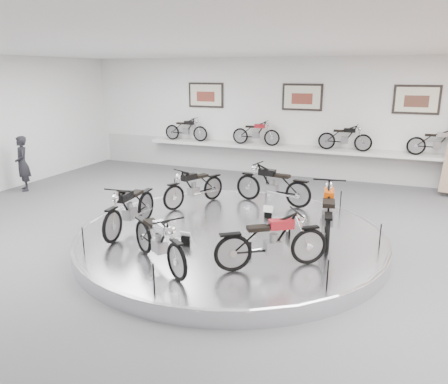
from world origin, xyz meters
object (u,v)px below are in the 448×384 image
at_px(shelf, 298,149).
at_px(bike_f, 272,240).
at_px(bike_e, 159,240).
at_px(bike_a, 328,212).
at_px(visitor, 22,164).
at_px(bike_d, 130,208).
at_px(display_platform, 230,237).
at_px(bike_c, 194,186).
at_px(bike_b, 273,184).

distance_m(shelf, bike_f, 7.92).
xyz_separation_m(shelf, bike_e, (-0.53, -8.44, -0.22)).
bearing_deg(bike_a, bike_e, 124.20).
bearing_deg(visitor, bike_e, 8.86).
xyz_separation_m(bike_a, bike_f, (-0.66, -1.67, -0.07)).
distance_m(bike_d, bike_f, 3.28).
bearing_deg(display_platform, bike_d, -158.22).
relative_size(shelf, bike_c, 6.83).
xyz_separation_m(bike_c, visitor, (-5.90, 0.32, 0.06)).
distance_m(display_platform, shelf, 6.46).
distance_m(shelf, bike_d, 7.43).
distance_m(bike_c, bike_d, 2.22).
height_order(bike_b, bike_c, bike_b).
bearing_deg(visitor, bike_c, 34.42).
relative_size(bike_b, bike_f, 1.03).
relative_size(bike_f, visitor, 1.01).
xyz_separation_m(display_platform, bike_a, (1.94, 0.26, 0.71)).
xyz_separation_m(bike_d, bike_f, (3.21, -0.64, -0.01)).
relative_size(shelf, bike_f, 6.53).
height_order(bike_b, bike_f, bike_b).
bearing_deg(shelf, visitor, -147.71).
distance_m(display_platform, bike_a, 2.09).
bearing_deg(bike_c, shelf, -172.48).
bearing_deg(bike_d, bike_a, 101.26).
height_order(bike_a, bike_d, bike_a).
bearing_deg(bike_c, visitor, -68.89).
xyz_separation_m(display_platform, bike_c, (-1.50, 1.40, 0.62)).
bearing_deg(bike_a, display_platform, 88.90).
distance_m(bike_b, bike_e, 4.32).
bearing_deg(display_platform, visitor, 166.89).
bearing_deg(bike_c, display_platform, 71.28).
bearing_deg(bike_e, visitor, -174.25).
relative_size(display_platform, bike_f, 3.80).
relative_size(bike_c, visitor, 0.97).
relative_size(bike_c, bike_e, 0.99).
distance_m(bike_d, bike_e, 1.90).
height_order(shelf, bike_b, bike_b).
height_order(bike_e, bike_f, bike_f).
xyz_separation_m(shelf, bike_b, (0.29, -4.19, -0.19)).
bearing_deg(bike_f, bike_b, 71.06).
xyz_separation_m(shelf, bike_a, (1.94, -6.14, -0.14)).
height_order(bike_a, visitor, visitor).
distance_m(shelf, bike_b, 4.21).
height_order(display_platform, bike_b, bike_b).
height_order(display_platform, visitor, visitor).
height_order(bike_c, visitor, visitor).
distance_m(bike_a, bike_d, 4.01).
distance_m(bike_a, bike_c, 3.63).
distance_m(shelf, bike_e, 8.46).
bearing_deg(bike_b, visitor, 12.95).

